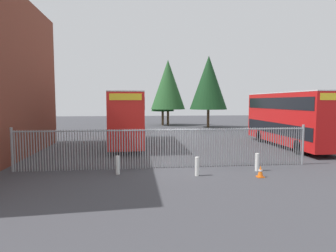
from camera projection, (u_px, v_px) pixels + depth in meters
ground_plane at (163, 146)px, 24.07m from camera, size 100.00×100.00×0.00m
palisade_fence at (166, 147)px, 15.98m from camera, size 16.32×0.14×2.35m
double_decker_bus_near_gate at (289, 117)px, 23.39m from camera, size 2.54×10.81×4.42m
double_decker_bus_behind_fence_left at (128, 116)px, 24.42m from camera, size 2.54×10.81×4.42m
bollard_near_left at (118, 165)px, 14.63m from camera, size 0.20×0.20×0.95m
bollard_center_front at (197, 166)px, 14.32m from camera, size 0.20×0.20×0.95m
bollard_near_right at (257, 162)px, 15.34m from camera, size 0.20×0.20×0.95m
traffic_cone_by_gate at (260, 171)px, 14.07m from camera, size 0.34×0.34×0.59m
tree_tall_back at (163, 95)px, 44.37m from camera, size 3.53×3.53×7.23m
tree_short_side at (209, 83)px, 40.64m from camera, size 5.27×5.27×10.11m
tree_mid_row at (168, 85)px, 44.35m from camera, size 5.29×5.29×10.05m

